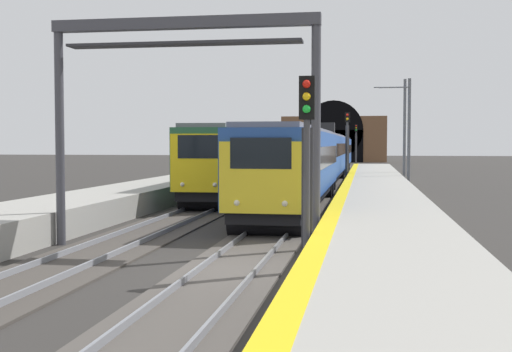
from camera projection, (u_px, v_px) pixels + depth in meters
name	position (u px, v px, depth m)	size (l,w,h in m)	color
ground_plane	(231.00, 271.00, 16.82)	(320.00, 320.00, 0.00)	#302D2B
platform_right	(390.00, 255.00, 16.15)	(112.00, 3.75, 1.03)	#9E9B93
platform_right_edge_strip	(323.00, 233.00, 16.39)	(112.00, 0.50, 0.01)	yellow
track_main_line	(231.00, 270.00, 16.82)	(160.00, 2.61, 0.21)	#4C4742
track_adjacent_line	(69.00, 264.00, 17.53)	(160.00, 2.93, 0.21)	#423D38
train_main_approaching	(323.00, 156.00, 52.68)	(63.12, 3.03, 4.86)	#264C99
train_adjacent_platform	(263.00, 155.00, 50.59)	(42.21, 3.23, 4.16)	#235638
railway_signal_near	(307.00, 155.00, 16.20)	(0.39, 0.38, 4.86)	#38383D
railway_signal_mid	(347.00, 143.00, 50.70)	(0.39, 0.38, 5.58)	#38383D
railway_signal_far	(356.00, 141.00, 95.15)	(0.39, 0.38, 5.93)	#38383D
overhead_signal_gantry	(183.00, 75.00, 20.30)	(0.70, 8.37, 7.06)	#3F3F47
tunnel_portal	(334.00, 139.00, 114.91)	(2.97, 18.00, 10.54)	brown
catenary_mast_near	(408.00, 133.00, 45.31)	(0.22, 2.17, 7.63)	#595B60
catenary_mast_far	(404.00, 131.00, 50.60)	(0.22, 2.45, 8.09)	#595B60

